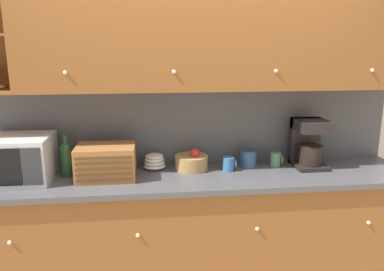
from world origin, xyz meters
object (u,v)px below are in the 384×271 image
at_px(microwave, 11,159).
at_px(bread_box, 106,162).
at_px(bowl_stack_on_counter, 154,162).
at_px(wine_bottle, 66,158).
at_px(mug, 276,159).
at_px(mug_blue_second, 229,164).
at_px(fruit_basket, 191,162).
at_px(coffee_maker, 309,143).
at_px(storage_canister, 248,158).

distance_m(microwave, bread_box, 0.64).
bearing_deg(bowl_stack_on_counter, microwave, -171.68).
height_order(wine_bottle, bowl_stack_on_counter, wine_bottle).
bearing_deg(mug, bread_box, -174.50).
xyz_separation_m(wine_bottle, bowl_stack_on_counter, (0.62, 0.10, -0.08)).
height_order(mug_blue_second, mug, mug).
distance_m(fruit_basket, mug, 0.66).
xyz_separation_m(fruit_basket, coffee_maker, (0.90, -0.02, 0.13)).
relative_size(fruit_basket, mug_blue_second, 2.39).
relative_size(bowl_stack_on_counter, coffee_maker, 0.46).
distance_m(microwave, mug_blue_second, 1.53).
distance_m(mug_blue_second, storage_canister, 0.19).
xyz_separation_m(storage_canister, coffee_maker, (0.46, -0.05, 0.12)).
bearing_deg(coffee_maker, fruit_basket, 178.47).
bearing_deg(coffee_maker, mug_blue_second, -176.22).
bearing_deg(mug_blue_second, coffee_maker, 3.78).
distance_m(storage_canister, mug, 0.21).
relative_size(microwave, coffee_maker, 1.48).
height_order(bowl_stack_on_counter, mug, bowl_stack_on_counter).
bearing_deg(coffee_maker, microwave, -178.05).
height_order(bread_box, bowl_stack_on_counter, bread_box).
bearing_deg(microwave, mug_blue_second, 1.20).
height_order(fruit_basket, coffee_maker, coffee_maker).
xyz_separation_m(microwave, mug, (1.91, 0.10, -0.10)).
xyz_separation_m(wine_bottle, storage_canister, (1.34, 0.08, -0.07)).
height_order(bread_box, fruit_basket, bread_box).
bearing_deg(mug_blue_second, wine_bottle, 179.31).
xyz_separation_m(mug_blue_second, storage_canister, (0.17, 0.09, 0.01)).
xyz_separation_m(bread_box, mug, (1.27, 0.12, -0.06)).
relative_size(bread_box, bowl_stack_on_counter, 2.41).
distance_m(bread_box, coffee_maker, 1.52).
distance_m(microwave, mug, 1.92).
bearing_deg(microwave, fruit_basket, 4.46).
height_order(wine_bottle, bread_box, wine_bottle).
bearing_deg(storage_canister, wine_bottle, -176.77).
relative_size(wine_bottle, coffee_maker, 0.82).
bearing_deg(microwave, wine_bottle, 7.33).
bearing_deg(storage_canister, mug, -6.89).
bearing_deg(bread_box, storage_canister, 7.95).
height_order(fruit_basket, mug_blue_second, fruit_basket).
bearing_deg(coffee_maker, mug, 174.73).
height_order(fruit_basket, storage_canister, fruit_basket).
relative_size(microwave, fruit_basket, 2.20).
bearing_deg(bowl_stack_on_counter, coffee_maker, -3.38).
bearing_deg(wine_bottle, bowl_stack_on_counter, 8.89).
height_order(bowl_stack_on_counter, fruit_basket, fruit_basket).
bearing_deg(mug, bowl_stack_on_counter, 177.11).
bearing_deg(fruit_basket, coffee_maker, -1.53).
distance_m(wine_bottle, bread_box, 0.29).
bearing_deg(microwave, coffee_maker, 1.95).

